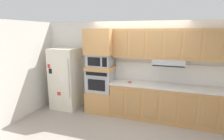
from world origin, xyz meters
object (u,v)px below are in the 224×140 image
Objects in this scene: built_in_oven at (101,80)px; screwdriver at (130,82)px; microwave at (100,60)px; refrigerator at (66,78)px.

built_in_oven is 4.17× the size of screwdriver.
screwdriver is (0.84, -0.04, -0.53)m from microwave.
microwave is at bearing 3.61° from refrigerator.
refrigerator reaches higher than screwdriver.
refrigerator is 1.22m from microwave.
microwave is at bearing 177.32° from screwdriver.
built_in_oven reaches higher than screwdriver.
built_in_oven is 1.09× the size of microwave.
built_in_oven is at bearing 177.32° from screwdriver.
refrigerator is 2.51× the size of built_in_oven.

